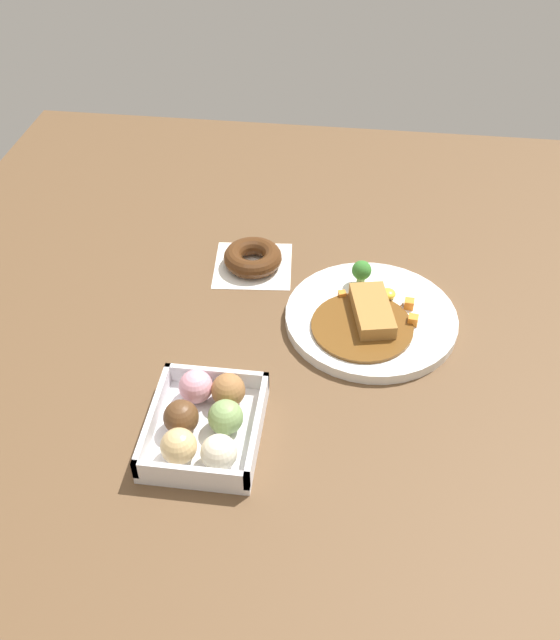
{
  "coord_description": "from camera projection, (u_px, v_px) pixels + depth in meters",
  "views": [
    {
      "loc": [
        0.77,
        -0.0,
        0.77
      ],
      "look_at": [
        -0.05,
        -0.11,
        0.03
      ],
      "focal_mm": 39.05,
      "sensor_mm": 36.0,
      "label": 1
    }
  ],
  "objects": [
    {
      "name": "curry_plate",
      "position": [
        371.0,
        317.0,
        1.14
      ],
      "size": [
        0.28,
        0.28,
        0.06
      ],
      "color": "white",
      "rests_on": "ground_plane"
    },
    {
      "name": "donut_box",
      "position": [
        206.0,
        422.0,
        0.96
      ],
      "size": [
        0.18,
        0.15,
        0.06
      ],
      "color": "white",
      "rests_on": "ground_plane"
    },
    {
      "name": "ground_plane",
      "position": [
        343.0,
        363.0,
        1.08
      ],
      "size": [
        1.6,
        1.6,
        0.0
      ],
      "primitive_type": "plane",
      "color": "brown"
    },
    {
      "name": "chocolate_ring_donut",
      "position": [
        253.0,
        258.0,
        1.26
      ],
      "size": [
        0.15,
        0.15,
        0.04
      ],
      "color": "white",
      "rests_on": "ground_plane"
    }
  ]
}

